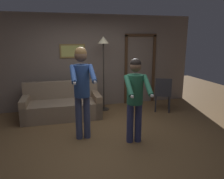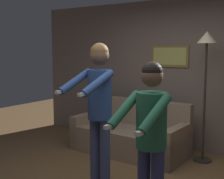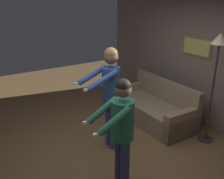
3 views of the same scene
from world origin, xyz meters
TOP-DOWN VIEW (x-y plane):
  - back_wall_assembly at (0.02, 2.24)m, footprint 6.40×0.10m
  - couch at (-0.74, 1.50)m, footprint 1.93×0.92m
  - torchiere_lamp at (0.41, 1.78)m, footprint 0.30×0.30m
  - person_standing_left at (-0.41, 0.15)m, footprint 0.45×0.73m
  - person_standing_right at (0.51, -0.27)m, footprint 0.48×0.66m

SIDE VIEW (x-z plane):
  - couch at x=-0.74m, z-range -0.16..0.71m
  - person_standing_right at x=0.51m, z-range 0.16..1.77m
  - person_standing_left at x=-0.41m, z-range 0.21..2.02m
  - back_wall_assembly at x=0.02m, z-range 0.00..2.60m
  - torchiere_lamp at x=0.41m, z-range 0.62..2.62m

